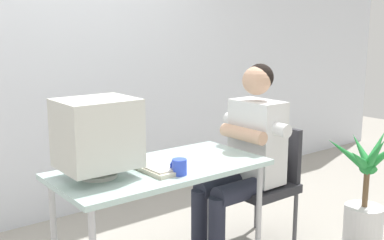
{
  "coord_description": "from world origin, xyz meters",
  "views": [
    {
      "loc": [
        -1.47,
        -2.18,
        1.53
      ],
      "look_at": [
        0.23,
        0.0,
        0.99
      ],
      "focal_mm": 43.48,
      "sensor_mm": 36.0,
      "label": 1
    }
  ],
  "objects": [
    {
      "name": "office_chair",
      "position": [
        0.9,
        0.02,
        0.48
      ],
      "size": [
        0.44,
        0.44,
        0.85
      ],
      "color": "#4C4C51",
      "rests_on": "ground_plane"
    },
    {
      "name": "keyboard",
      "position": [
        -0.08,
        0.01,
        0.75
      ],
      "size": [
        0.16,
        0.45,
        0.03
      ],
      "color": "beige",
      "rests_on": "desk"
    },
    {
      "name": "potted_plant",
      "position": [
        1.42,
        -0.47,
        0.35
      ],
      "size": [
        0.57,
        0.53,
        0.87
      ],
      "color": "silver",
      "rests_on": "ground_plane"
    },
    {
      "name": "person_seated",
      "position": [
        0.71,
        0.02,
        0.7
      ],
      "size": [
        0.73,
        0.57,
        1.3
      ],
      "color": "silver",
      "rests_on": "ground_plane"
    },
    {
      "name": "wall_back",
      "position": [
        0.3,
        1.4,
        1.5
      ],
      "size": [
        8.0,
        0.1,
        3.0
      ],
      "primitive_type": "cube",
      "color": "silver",
      "rests_on": "ground_plane"
    },
    {
      "name": "crt_monitor",
      "position": [
        -0.38,
        0.05,
        0.98
      ],
      "size": [
        0.41,
        0.34,
        0.43
      ],
      "color": "silver",
      "rests_on": "desk"
    },
    {
      "name": "desk_mug",
      "position": [
        -0.01,
        -0.19,
        0.78
      ],
      "size": [
        0.08,
        0.09,
        0.09
      ],
      "color": "blue",
      "rests_on": "desk"
    },
    {
      "name": "desk",
      "position": [
        0.0,
        0.0,
        0.68
      ],
      "size": [
        1.26,
        0.62,
        0.74
      ],
      "color": "#B7B7BC",
      "rests_on": "ground_plane"
    }
  ]
}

